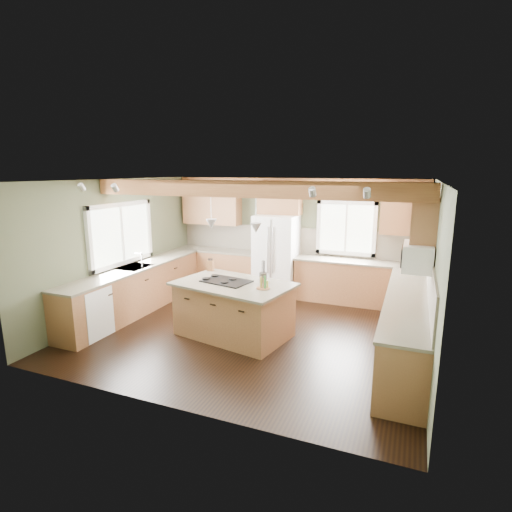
% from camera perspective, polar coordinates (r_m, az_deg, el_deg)
% --- Properties ---
extents(floor, '(5.60, 5.60, 0.00)m').
position_cam_1_polar(floor, '(7.13, -0.52, -10.62)').
color(floor, black).
rests_on(floor, ground).
extents(ceiling, '(5.60, 5.60, 0.00)m').
position_cam_1_polar(ceiling, '(6.57, -0.57, 10.77)').
color(ceiling, silver).
rests_on(ceiling, wall_back).
extents(wall_back, '(5.60, 0.00, 5.60)m').
position_cam_1_polar(wall_back, '(9.05, 5.51, 2.84)').
color(wall_back, '#4F573D').
rests_on(wall_back, ground).
extents(wall_left, '(0.00, 5.00, 5.00)m').
position_cam_1_polar(wall_left, '(8.20, -18.96, 1.25)').
color(wall_left, '#4F573D').
rests_on(wall_left, ground).
extents(wall_right, '(0.00, 5.00, 5.00)m').
position_cam_1_polar(wall_right, '(6.25, 23.94, -2.41)').
color(wall_right, '#4F573D').
rests_on(wall_right, ground).
extents(ceiling_beam, '(5.55, 0.26, 0.26)m').
position_cam_1_polar(ceiling_beam, '(6.32, -1.54, 9.54)').
color(ceiling_beam, brown).
rests_on(ceiling_beam, ceiling).
extents(soffit_trim, '(5.55, 0.20, 0.10)m').
position_cam_1_polar(soffit_trim, '(8.84, 5.49, 10.69)').
color(soffit_trim, brown).
rests_on(soffit_trim, ceiling).
extents(backsplash_back, '(5.58, 0.03, 0.58)m').
position_cam_1_polar(backsplash_back, '(9.05, 5.47, 2.26)').
color(backsplash_back, brown).
rests_on(backsplash_back, wall_back).
extents(backsplash_right, '(0.03, 3.70, 0.58)m').
position_cam_1_polar(backsplash_right, '(6.32, 23.72, -3.08)').
color(backsplash_right, brown).
rests_on(backsplash_right, wall_right).
extents(base_cab_back_left, '(2.02, 0.60, 0.88)m').
position_cam_1_polar(base_cab_back_left, '(9.61, -5.41, -1.85)').
color(base_cab_back_left, brown).
rests_on(base_cab_back_left, floor).
extents(counter_back_left, '(2.06, 0.64, 0.04)m').
position_cam_1_polar(counter_back_left, '(9.51, -5.46, 0.84)').
color(counter_back_left, '#4C4537').
rests_on(counter_back_left, base_cab_back_left).
extents(base_cab_back_right, '(2.62, 0.60, 0.88)m').
position_cam_1_polar(base_cab_back_right, '(8.65, 14.34, -3.77)').
color(base_cab_back_right, brown).
rests_on(base_cab_back_right, floor).
extents(counter_back_right, '(2.66, 0.64, 0.04)m').
position_cam_1_polar(counter_back_right, '(8.54, 14.51, -0.80)').
color(counter_back_right, '#4C4537').
rests_on(counter_back_right, base_cab_back_right).
extents(base_cab_left, '(0.60, 3.70, 0.88)m').
position_cam_1_polar(base_cab_left, '(8.24, -16.73, -4.71)').
color(base_cab_left, brown).
rests_on(base_cab_left, floor).
extents(counter_left, '(0.64, 3.74, 0.04)m').
position_cam_1_polar(counter_left, '(8.13, -16.93, -1.60)').
color(counter_left, '#4C4537').
rests_on(counter_left, base_cab_left).
extents(base_cab_right, '(0.60, 3.70, 0.88)m').
position_cam_1_polar(base_cab_right, '(6.55, 20.62, -9.40)').
color(base_cab_right, brown).
rests_on(base_cab_right, floor).
extents(counter_right, '(0.64, 3.74, 0.04)m').
position_cam_1_polar(counter_right, '(6.40, 20.93, -5.56)').
color(counter_right, '#4C4537').
rests_on(counter_right, base_cab_right).
extents(upper_cab_back_left, '(1.40, 0.35, 0.90)m').
position_cam_1_polar(upper_cab_back_left, '(9.56, -6.32, 7.24)').
color(upper_cab_back_left, brown).
rests_on(upper_cab_back_left, wall_back).
extents(upper_cab_over_fridge, '(0.96, 0.35, 0.70)m').
position_cam_1_polar(upper_cab_over_fridge, '(8.87, 3.42, 8.21)').
color(upper_cab_over_fridge, brown).
rests_on(upper_cab_over_fridge, wall_back).
extents(upper_cab_right, '(0.35, 2.20, 0.90)m').
position_cam_1_polar(upper_cab_right, '(7.02, 22.76, 4.60)').
color(upper_cab_right, brown).
rests_on(upper_cab_right, wall_right).
extents(upper_cab_back_corner, '(0.90, 0.35, 0.90)m').
position_cam_1_polar(upper_cab_back_corner, '(8.44, 20.48, 5.90)').
color(upper_cab_back_corner, brown).
rests_on(upper_cab_back_corner, wall_back).
extents(window_left, '(0.04, 1.60, 1.05)m').
position_cam_1_polar(window_left, '(8.18, -18.75, 3.02)').
color(window_left, white).
rests_on(window_left, wall_left).
extents(window_back, '(1.10, 0.04, 1.00)m').
position_cam_1_polar(window_back, '(8.74, 12.77, 3.92)').
color(window_back, white).
rests_on(window_back, wall_back).
extents(sink, '(0.50, 0.65, 0.03)m').
position_cam_1_polar(sink, '(8.12, -16.93, -1.56)').
color(sink, '#262628').
rests_on(sink, counter_left).
extents(faucet, '(0.02, 0.02, 0.28)m').
position_cam_1_polar(faucet, '(7.98, -15.99, -0.68)').
color(faucet, '#B2B2B7').
rests_on(faucet, sink).
extents(dishwasher, '(0.60, 0.60, 0.84)m').
position_cam_1_polar(dishwasher, '(7.33, -23.02, -7.39)').
color(dishwasher, white).
rests_on(dishwasher, floor).
extents(oven, '(0.60, 0.72, 0.84)m').
position_cam_1_polar(oven, '(5.36, 20.08, -14.42)').
color(oven, white).
rests_on(oven, floor).
extents(microwave, '(0.40, 0.70, 0.38)m').
position_cam_1_polar(microwave, '(6.14, 22.11, -0.10)').
color(microwave, white).
rests_on(microwave, wall_right).
extents(pendant_left, '(0.18, 0.18, 0.16)m').
position_cam_1_polar(pendant_left, '(6.74, -6.40, 4.59)').
color(pendant_left, '#B2B2B7').
rests_on(pendant_left, ceiling).
extents(pendant_right, '(0.18, 0.18, 0.16)m').
position_cam_1_polar(pendant_right, '(6.21, -0.01, 4.03)').
color(pendant_right, '#B2B2B7').
rests_on(pendant_right, ceiling).
extents(refrigerator, '(0.90, 0.74, 1.80)m').
position_cam_1_polar(refrigerator, '(8.86, 2.90, 0.04)').
color(refrigerator, white).
rests_on(refrigerator, floor).
extents(island, '(1.96, 1.42, 0.88)m').
position_cam_1_polar(island, '(6.81, -3.18, -7.76)').
color(island, brown).
rests_on(island, floor).
extents(island_top, '(2.10, 1.56, 0.04)m').
position_cam_1_polar(island_top, '(6.67, -3.23, -4.04)').
color(island_top, '#4C4537').
rests_on(island_top, island).
extents(cooktop, '(0.86, 0.66, 0.02)m').
position_cam_1_polar(cooktop, '(6.75, -4.25, -3.60)').
color(cooktop, black).
rests_on(cooktop, island_top).
extents(knife_block, '(0.12, 0.09, 0.19)m').
position_cam_1_polar(knife_block, '(7.48, -6.52, -1.38)').
color(knife_block, brown).
rests_on(knife_block, island_top).
extents(utensil_crock, '(0.17, 0.17, 0.17)m').
position_cam_1_polar(utensil_crock, '(6.67, 1.02, -3.09)').
color(utensil_crock, '#453B37').
rests_on(utensil_crock, island_top).
extents(bottle_tray, '(0.25, 0.25, 0.20)m').
position_cam_1_polar(bottle_tray, '(6.33, 1.03, -3.78)').
color(bottle_tray, brown).
rests_on(bottle_tray, island_top).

